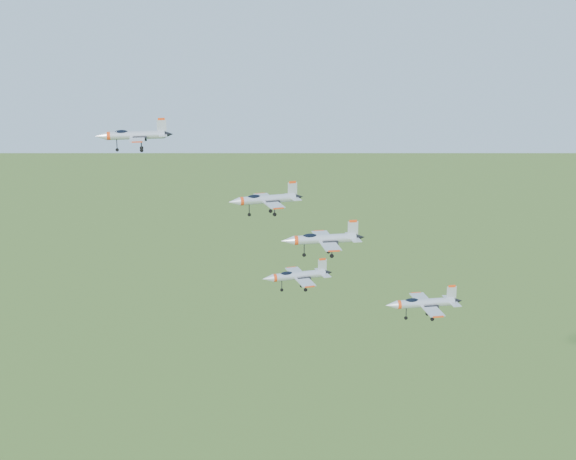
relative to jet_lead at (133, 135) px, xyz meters
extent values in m
cylinder|color=#B7BCC5|center=(0.37, 0.01, -0.03)|extent=(9.26, 1.56, 1.33)
cone|color=#B7BCC5|center=(-5.17, -0.12, -0.03)|extent=(1.88, 1.38, 1.33)
cone|color=black|center=(5.70, 0.14, -0.03)|extent=(1.46, 1.17, 1.13)
ellipsoid|color=black|center=(-1.89, -0.05, 0.47)|extent=(2.28, 1.01, 0.85)
cube|color=#B7BCC5|center=(0.64, -2.86, -0.29)|extent=(2.47, 4.57, 0.14)
cube|color=#B7BCC5|center=(0.50, 2.89, -0.29)|extent=(2.47, 4.57, 0.14)
cube|color=#B7BCC5|center=(4.57, 0.11, 1.35)|extent=(1.54, 0.16, 2.15)
cube|color=red|center=(4.57, 0.11, 2.48)|extent=(1.13, 0.17, 0.36)
cylinder|color=#B7BCC5|center=(19.98, -14.52, -7.95)|extent=(8.78, 2.62, 1.25)
cone|color=#B7BCC5|center=(14.83, -15.34, -7.95)|extent=(1.91, 1.51, 1.25)
cone|color=black|center=(24.94, -13.72, -7.95)|extent=(1.50, 1.27, 1.07)
ellipsoid|color=black|center=(17.88, -14.85, -7.47)|extent=(2.24, 1.23, 0.80)
cube|color=#B7BCC5|center=(20.60, -17.16, -8.19)|extent=(2.87, 4.55, 0.14)
cube|color=#B7BCC5|center=(19.74, -11.82, -8.19)|extent=(2.87, 4.55, 0.14)
cube|color=#B7BCC5|center=(23.89, -13.89, -6.64)|extent=(1.45, 0.34, 2.03)
cube|color=red|center=(23.89, -13.89, -5.58)|extent=(1.07, 0.30, 0.34)
cylinder|color=#B7BCC5|center=(24.98, -33.70, -8.81)|extent=(8.17, 1.31, 1.18)
cone|color=#B7BCC5|center=(20.09, -33.78, -8.81)|extent=(1.65, 1.20, 1.18)
cone|color=black|center=(29.69, -33.62, -8.81)|extent=(1.28, 1.02, 1.00)
ellipsoid|color=black|center=(22.99, -33.73, -8.36)|extent=(2.01, 0.88, 0.75)
cube|color=#B7BCC5|center=(25.20, -36.23, -9.03)|extent=(2.15, 4.02, 0.13)
cube|color=#B7BCC5|center=(25.12, -31.16, -9.03)|extent=(2.15, 4.02, 0.13)
cube|color=#B7BCC5|center=(28.69, -33.64, -7.58)|extent=(1.36, 0.13, 1.90)
cube|color=red|center=(28.69, -33.64, -6.59)|extent=(1.00, 0.14, 0.32)
cylinder|color=#B7BCC5|center=(26.38, -5.39, -23.58)|extent=(9.20, 2.59, 1.32)
cone|color=#B7BCC5|center=(20.98, -6.16, -23.58)|extent=(1.99, 1.56, 1.32)
cone|color=black|center=(31.59, -4.64, -23.58)|extent=(1.56, 1.31, 1.12)
ellipsoid|color=black|center=(24.18, -5.70, -23.08)|extent=(2.34, 1.25, 0.83)
cube|color=#B7BCC5|center=(26.99, -8.16, -23.83)|extent=(2.93, 4.74, 0.14)
cube|color=#B7BCC5|center=(26.18, -2.56, -23.83)|extent=(2.93, 4.74, 0.14)
cube|color=#B7BCC5|center=(30.49, -4.80, -22.21)|extent=(1.52, 0.34, 2.12)
cube|color=red|center=(30.49, -4.80, -21.10)|extent=(1.12, 0.30, 0.35)
cylinder|color=#B7BCC5|center=(43.57, -20.47, -23.78)|extent=(9.12, 1.49, 1.31)
cone|color=#B7BCC5|center=(38.11, -20.58, -23.78)|extent=(1.84, 1.35, 1.31)
cone|color=black|center=(48.82, -20.37, -23.78)|extent=(1.44, 1.14, 1.12)
ellipsoid|color=black|center=(41.35, -20.51, -23.29)|extent=(2.24, 0.99, 0.83)
cube|color=#B7BCC5|center=(43.83, -23.30, -24.03)|extent=(2.41, 4.49, 0.14)
cube|color=#B7BCC5|center=(43.72, -17.64, -24.03)|extent=(2.41, 4.49, 0.14)
cube|color=#B7BCC5|center=(47.71, -20.39, -22.42)|extent=(1.52, 0.15, 2.12)
cube|color=red|center=(47.71, -20.39, -21.31)|extent=(1.11, 0.16, 0.35)
camera|label=1|loc=(5.16, -131.16, 20.64)|focal=50.00mm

